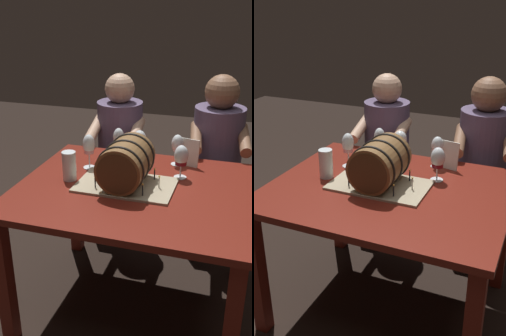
% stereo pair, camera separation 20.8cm
% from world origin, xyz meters
% --- Properties ---
extents(ground_plane, '(8.00, 8.00, 0.00)m').
position_xyz_m(ground_plane, '(0.00, 0.00, 0.00)').
color(ground_plane, black).
extents(dining_table, '(1.21, 0.98, 0.75)m').
position_xyz_m(dining_table, '(0.00, 0.00, 0.64)').
color(dining_table, maroon).
rests_on(dining_table, ground).
extents(barrel_cake, '(0.50, 0.31, 0.25)m').
position_xyz_m(barrel_cake, '(-0.05, 0.00, 0.87)').
color(barrel_cake, tan).
rests_on(barrel_cake, dining_table).
extents(wine_glass_white, '(0.08, 0.08, 0.18)m').
position_xyz_m(wine_glass_white, '(-0.08, 0.37, 0.88)').
color(wine_glass_white, white).
rests_on(wine_glass_white, dining_table).
extents(wine_glass_rose, '(0.07, 0.07, 0.20)m').
position_xyz_m(wine_glass_rose, '(-0.32, 0.17, 0.89)').
color(wine_glass_rose, white).
rests_on(wine_glass_rose, dining_table).
extents(wine_glass_red, '(0.07, 0.07, 0.18)m').
position_xyz_m(wine_glass_red, '(0.19, 0.19, 0.87)').
color(wine_glass_red, white).
rests_on(wine_glass_red, dining_table).
extents(wine_glass_amber, '(0.06, 0.06, 0.19)m').
position_xyz_m(wine_glass_amber, '(-0.20, 0.34, 0.89)').
color(wine_glass_amber, white).
rests_on(wine_glass_amber, dining_table).
extents(wine_glass_empty, '(0.07, 0.07, 0.18)m').
position_xyz_m(wine_glass_empty, '(0.14, 0.36, 0.88)').
color(wine_glass_empty, white).
rests_on(wine_glass_empty, dining_table).
extents(beer_pint, '(0.07, 0.07, 0.16)m').
position_xyz_m(beer_pint, '(-0.36, -0.01, 0.83)').
color(beer_pint, white).
rests_on(beer_pint, dining_table).
extents(menu_card, '(0.11, 0.05, 0.16)m').
position_xyz_m(menu_card, '(0.21, 0.36, 0.83)').
color(menu_card, silver).
rests_on(menu_card, dining_table).
extents(person_seated_left, '(0.37, 0.47, 1.18)m').
position_xyz_m(person_seated_left, '(-0.33, 0.77, 0.53)').
color(person_seated_left, '#372D40').
rests_on(person_seated_left, ground).
extents(person_seated_right, '(0.41, 0.50, 1.21)m').
position_xyz_m(person_seated_right, '(0.34, 0.77, 0.56)').
color(person_seated_right, '#372D40').
rests_on(person_seated_right, ground).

